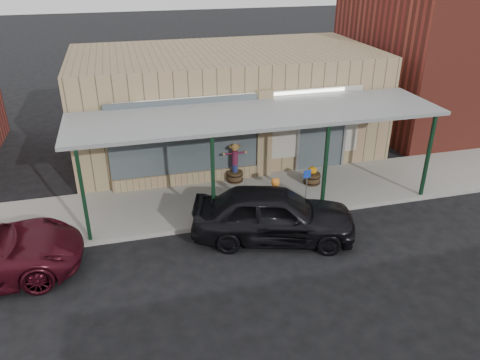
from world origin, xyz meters
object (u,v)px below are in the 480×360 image
object	(u,v)px
parked_sedan	(274,214)
barrel_pumpkin	(312,177)
barrel_scarecrow	(235,169)
handicap_sign	(307,183)

from	to	relation	value
parked_sedan	barrel_pumpkin	bearing A→B (deg)	-24.03
barrel_pumpkin	parked_sedan	xyz separation A→B (m)	(-2.40, -2.81, 0.42)
barrel_scarecrow	handicap_sign	xyz separation A→B (m)	(1.79, -2.40, 0.34)
barrel_pumpkin	parked_sedan	bearing A→B (deg)	-130.55
barrel_pumpkin	handicap_sign	size ratio (longest dim) A/B	0.60
barrel_scarecrow	barrel_pumpkin	bearing A→B (deg)	-19.97
barrel_scarecrow	parked_sedan	bearing A→B (deg)	-87.65
barrel_scarecrow	handicap_sign	distance (m)	3.01
barrel_scarecrow	barrel_pumpkin	size ratio (longest dim) A/B	1.89
barrel_pumpkin	handicap_sign	bearing A→B (deg)	-119.56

